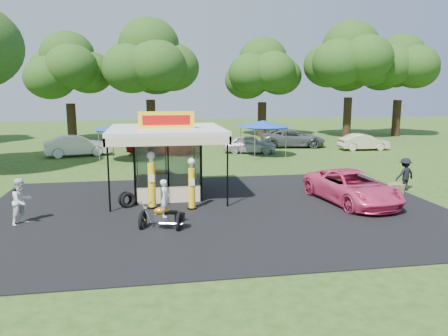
{
  "coord_description": "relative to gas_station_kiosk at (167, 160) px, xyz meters",
  "views": [
    {
      "loc": [
        -2.76,
        -16.15,
        5.21
      ],
      "look_at": [
        0.66,
        4.0,
        1.5
      ],
      "focal_mm": 35.0,
      "sensor_mm": 36.0,
      "label": 1
    }
  ],
  "objects": [
    {
      "name": "kiosk_car",
      "position": [
        -0.0,
        2.21,
        -1.3
      ],
      "size": [
        2.82,
        1.13,
        0.96
      ],
      "primitive_type": "imported",
      "rotation": [
        0.0,
        0.0,
        1.57
      ],
      "color": "yellow",
      "rests_on": "ground"
    },
    {
      "name": "tent_west",
      "position": [
        -2.71,
        11.08,
        0.76
      ],
      "size": [
        4.03,
        4.03,
        2.81
      ],
      "rotation": [
        0.0,
        0.0,
        -0.29
      ],
      "color": "gray",
      "rests_on": "ground"
    },
    {
      "name": "bg_car_a",
      "position": [
        -6.45,
        14.27,
        -0.97
      ],
      "size": [
        5.18,
        2.84,
        1.62
      ],
      "primitive_type": "imported",
      "rotation": [
        0.0,
        0.0,
        1.81
      ],
      "color": "silver",
      "rests_on": "ground"
    },
    {
      "name": "pink_sedan",
      "position": [
        8.33,
        -2.79,
        -1.03
      ],
      "size": [
        3.24,
        5.7,
        1.5
      ],
      "primitive_type": "imported",
      "rotation": [
        0.0,
        0.0,
        0.14
      ],
      "color": "#EB4075",
      "rests_on": "ground"
    },
    {
      "name": "a_frame_sign",
      "position": [
        10.04,
        -3.64,
        -1.25
      ],
      "size": [
        0.62,
        0.62,
        1.04
      ],
      "rotation": [
        0.0,
        0.0,
        -0.18
      ],
      "color": "#593819",
      "rests_on": "ground"
    },
    {
      "name": "oak_far_e",
      "position": [
        20.29,
        23.33,
        5.87
      ],
      "size": [
        10.07,
        10.07,
        11.98
      ],
      "color": "black",
      "rests_on": "ground"
    },
    {
      "name": "oak_far_d",
      "position": [
        11.47,
        25.88,
        4.9
      ],
      "size": [
        8.8,
        8.8,
        10.48
      ],
      "color": "black",
      "rests_on": "ground"
    },
    {
      "name": "tent_east",
      "position": [
        7.85,
        11.58,
        0.77
      ],
      "size": [
        4.04,
        4.04,
        2.83
      ],
      "rotation": [
        0.0,
        0.0,
        0.2
      ],
      "color": "gray",
      "rests_on": "ground"
    },
    {
      "name": "spectator_west",
      "position": [
        -5.76,
        -3.65,
        -0.87
      ],
      "size": [
        1.08,
        1.13,
        1.83
      ],
      "primitive_type": "imported",
      "rotation": [
        0.0,
        0.0,
        0.96
      ],
      "color": "white",
      "rests_on": "ground"
    },
    {
      "name": "oak_far_f",
      "position": [
        26.4,
        23.84,
        5.19
      ],
      "size": [
        9.02,
        9.02,
        10.87
      ],
      "color": "black",
      "rests_on": "ground"
    },
    {
      "name": "bg_car_e",
      "position": [
        17.39,
        13.72,
        -1.08
      ],
      "size": [
        4.29,
        1.58,
        1.4
      ],
      "primitive_type": "imported",
      "rotation": [
        0.0,
        0.0,
        1.55
      ],
      "color": "beige",
      "rests_on": "ground"
    },
    {
      "name": "bg_car_c",
      "position": [
        7.29,
        13.64,
        -1.05
      ],
      "size": [
        4.64,
        2.86,
        1.47
      ],
      "primitive_type": "imported",
      "rotation": [
        0.0,
        0.0,
        1.29
      ],
      "color": "silver",
      "rests_on": "ground"
    },
    {
      "name": "gas_station_kiosk",
      "position": [
        0.0,
        0.0,
        0.0
      ],
      "size": [
        5.4,
        5.4,
        4.18
      ],
      "color": "white",
      "rests_on": "ground"
    },
    {
      "name": "ground",
      "position": [
        2.0,
        -4.99,
        -1.78
      ],
      "size": [
        120.0,
        120.0,
        0.0
      ],
      "primitive_type": "plane",
      "color": "#244816",
      "rests_on": "ground"
    },
    {
      "name": "bg_car_b",
      "position": [
        0.02,
        14.02,
        -1.0
      ],
      "size": [
        5.76,
        3.35,
        1.57
      ],
      "primitive_type": "imported",
      "rotation": [
        0.0,
        0.0,
        1.35
      ],
      "color": "#AC0D0D",
      "rests_on": "ground"
    },
    {
      "name": "gas_pump_right",
      "position": [
        0.95,
        -2.67,
        -0.69
      ],
      "size": [
        0.43,
        0.43,
        2.28
      ],
      "color": "black",
      "rests_on": "ground"
    },
    {
      "name": "spectator_east_a",
      "position": [
        12.19,
        -0.87,
        -0.93
      ],
      "size": [
        1.23,
        0.89,
        1.71
      ],
      "primitive_type": "imported",
      "rotation": [
        0.0,
        0.0,
        3.39
      ],
      "color": "black",
      "rests_on": "ground"
    },
    {
      "name": "motorcycle",
      "position": [
        -0.35,
        -5.25,
        -1.01
      ],
      "size": [
        1.76,
        1.18,
        1.99
      ],
      "rotation": [
        0.0,
        0.0,
        -0.28
      ],
      "color": "black",
      "rests_on": "ground"
    },
    {
      "name": "oak_far_b",
      "position": [
        -8.45,
        24.33,
        4.91
      ],
      "size": [
        8.79,
        8.79,
        10.49
      ],
      "color": "black",
      "rests_on": "ground"
    },
    {
      "name": "bg_car_d",
      "position": [
        11.97,
        16.67,
        -0.98
      ],
      "size": [
        6.12,
        3.47,
        1.61
      ],
      "primitive_type": "imported",
      "rotation": [
        0.0,
        0.0,
        1.43
      ],
      "color": "#565658",
      "rests_on": "ground"
    },
    {
      "name": "oak_far_c",
      "position": [
        -0.63,
        23.32,
        5.68
      ],
      "size": [
        9.98,
        9.98,
        11.76
      ],
      "color": "black",
      "rests_on": "ground"
    },
    {
      "name": "spare_tires",
      "position": [
        -1.88,
        -1.87,
        -1.43
      ],
      "size": [
        0.91,
        0.8,
        0.74
      ],
      "rotation": [
        0.0,
        0.0,
        0.5
      ],
      "color": "black",
      "rests_on": "ground"
    },
    {
      "name": "gas_pump_left",
      "position": [
        -0.76,
        -2.24,
        -0.56
      ],
      "size": [
        0.48,
        0.48,
        2.55
      ],
      "color": "black",
      "rests_on": "ground"
    },
    {
      "name": "asphalt_apron",
      "position": [
        2.0,
        -2.99,
        -1.76
      ],
      "size": [
        20.0,
        14.0,
        0.04
      ],
      "primitive_type": "cube",
      "color": "black",
      "rests_on": "ground"
    }
  ]
}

